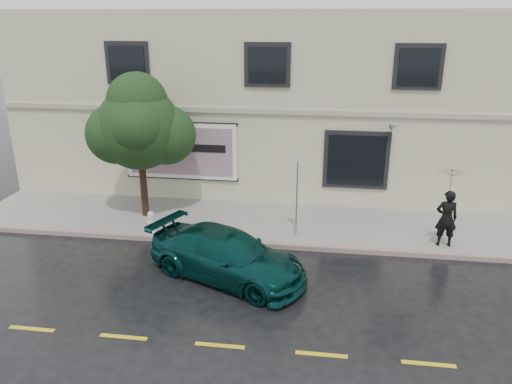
# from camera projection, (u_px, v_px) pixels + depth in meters

# --- Properties ---
(ground) EXTENTS (90.00, 90.00, 0.00)m
(ground) POSITION_uv_depth(u_px,v_px,m) (245.00, 269.00, 14.13)
(ground) COLOR black
(ground) RESTS_ON ground
(sidewalk) EXTENTS (20.00, 3.50, 0.15)m
(sidewalk) POSITION_uv_depth(u_px,v_px,m) (260.00, 222.00, 17.14)
(sidewalk) COLOR gray
(sidewalk) RESTS_ON ground
(curb) EXTENTS (20.00, 0.18, 0.16)m
(curb) POSITION_uv_depth(u_px,v_px,m) (253.00, 244.00, 15.51)
(curb) COLOR gray
(curb) RESTS_ON ground
(road_marking) EXTENTS (19.00, 0.12, 0.01)m
(road_marking) POSITION_uv_depth(u_px,v_px,m) (220.00, 345.00, 10.86)
(road_marking) COLOR gold
(road_marking) RESTS_ON ground
(building) EXTENTS (20.00, 8.12, 7.00)m
(building) POSITION_uv_depth(u_px,v_px,m) (278.00, 97.00, 21.35)
(building) COLOR #B8B794
(building) RESTS_ON ground
(billboard) EXTENTS (4.30, 0.16, 2.20)m
(billboard) POSITION_uv_depth(u_px,v_px,m) (181.00, 151.00, 18.45)
(billboard) COLOR white
(billboard) RESTS_ON ground
(car) EXTENTS (4.95, 3.66, 1.32)m
(car) POSITION_uv_depth(u_px,v_px,m) (227.00, 255.00, 13.50)
(car) COLOR #083231
(car) RESTS_ON ground
(pedestrian) EXTENTS (0.66, 0.44, 1.78)m
(pedestrian) POSITION_uv_depth(u_px,v_px,m) (446.00, 218.00, 14.97)
(pedestrian) COLOR black
(pedestrian) RESTS_ON sidewalk
(umbrella) EXTENTS (1.15, 1.15, 0.76)m
(umbrella) POSITION_uv_depth(u_px,v_px,m) (452.00, 178.00, 14.55)
(umbrella) COLOR black
(umbrella) RESTS_ON pedestrian
(street_tree) EXTENTS (2.80, 2.80, 4.52)m
(street_tree) POSITION_uv_depth(u_px,v_px,m) (139.00, 128.00, 16.56)
(street_tree) COLOR #2F1E15
(street_tree) RESTS_ON sidewalk
(fire_hydrant) EXTENTS (0.29, 0.28, 0.72)m
(fire_hydrant) POSITION_uv_depth(u_px,v_px,m) (151.00, 222.00, 16.09)
(fire_hydrant) COLOR silver
(fire_hydrant) RESTS_ON sidewalk
(sign_pole) EXTENTS (0.29, 0.13, 2.47)m
(sign_pole) POSITION_uv_depth(u_px,v_px,m) (297.00, 191.00, 15.46)
(sign_pole) COLOR #9B9CA3
(sign_pole) RESTS_ON sidewalk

